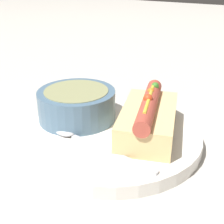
% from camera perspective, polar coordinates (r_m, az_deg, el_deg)
% --- Properties ---
extents(ground_plane, '(4.00, 4.00, 0.00)m').
position_cam_1_polar(ground_plane, '(0.48, 0.00, -5.45)').
color(ground_plane, '#BCB7AD').
extents(dinner_plate, '(0.27, 0.27, 0.02)m').
position_cam_1_polar(dinner_plate, '(0.48, 0.00, -4.44)').
color(dinner_plate, white).
rests_on(dinner_plate, ground_plane).
extents(hot_dog, '(0.17, 0.12, 0.06)m').
position_cam_1_polar(hot_dog, '(0.46, 6.65, -1.12)').
color(hot_dog, '#E5C17F').
rests_on(hot_dog, dinner_plate).
extents(soup_bowl, '(0.12, 0.12, 0.05)m').
position_cam_1_polar(soup_bowl, '(0.50, -6.45, 1.58)').
color(soup_bowl, slate).
rests_on(soup_bowl, dinner_plate).
extents(spoon, '(0.04, 0.18, 0.01)m').
position_cam_1_polar(spoon, '(0.44, -5.69, -4.94)').
color(spoon, '#B7B7BC').
rests_on(spoon, dinner_plate).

